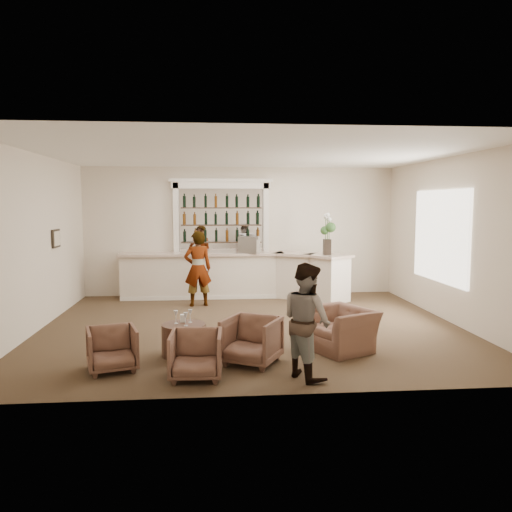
% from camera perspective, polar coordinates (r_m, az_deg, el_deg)
% --- Properties ---
extents(ground, '(8.00, 8.00, 0.00)m').
position_cam_1_polar(ground, '(9.75, -0.53, -8.04)').
color(ground, '#4E3927').
rests_on(ground, ground).
extents(room_shell, '(8.04, 7.02, 3.32)m').
position_cam_1_polar(room_shell, '(10.18, 0.05, 5.84)').
color(room_shell, beige).
rests_on(room_shell, ground).
extents(bar_counter, '(5.72, 1.80, 1.14)m').
position_cam_1_polar(bar_counter, '(12.57, -2.36, -2.21)').
color(bar_counter, white).
rests_on(bar_counter, ground).
extents(back_bar_alcove, '(2.64, 0.25, 3.00)m').
position_cam_1_polar(back_bar_alcove, '(12.85, -3.98, 4.49)').
color(back_bar_alcove, white).
rests_on(back_bar_alcove, ground).
extents(cocktail_table, '(0.69, 0.69, 0.50)m').
position_cam_1_polar(cocktail_table, '(7.98, -8.24, -9.44)').
color(cocktail_table, '#4D3021').
rests_on(cocktail_table, ground).
extents(sommelier, '(0.70, 0.52, 1.75)m').
position_cam_1_polar(sommelier, '(11.60, -6.67, -1.44)').
color(sommelier, gray).
rests_on(sommelier, ground).
extents(guest, '(0.87, 0.95, 1.58)m').
position_cam_1_polar(guest, '(6.86, 5.80, -7.33)').
color(guest, gray).
rests_on(guest, ground).
extents(armchair_left, '(0.84, 0.85, 0.62)m').
position_cam_1_polar(armchair_left, '(7.49, -16.12, -10.17)').
color(armchair_left, brown).
rests_on(armchair_left, ground).
extents(armchair_center, '(0.72, 0.74, 0.65)m').
position_cam_1_polar(armchair_center, '(6.95, -6.88, -11.13)').
color(armchair_center, brown).
rests_on(armchair_center, ground).
extents(armchair_right, '(1.03, 1.03, 0.70)m').
position_cam_1_polar(armchair_right, '(7.48, -0.51, -9.63)').
color(armchair_right, brown).
rests_on(armchair_right, ground).
extents(armchair_far, '(1.29, 1.35, 0.68)m').
position_cam_1_polar(armchair_far, '(8.28, 9.53, -8.25)').
color(armchair_far, brown).
rests_on(armchair_far, ground).
extents(espresso_machine, '(0.57, 0.53, 0.42)m').
position_cam_1_polar(espresso_machine, '(12.43, -0.79, 1.30)').
color(espresso_machine, '#B0B0B5').
rests_on(espresso_machine, bar_counter).
extents(flower_vase, '(0.26, 0.26, 1.00)m').
position_cam_1_polar(flower_vase, '(12.11, 8.15, 2.80)').
color(flower_vase, black).
rests_on(flower_vase, bar_counter).
extents(wine_glass_bar_left, '(0.07, 0.07, 0.21)m').
position_cam_1_polar(wine_glass_bar_left, '(12.47, -0.65, 0.84)').
color(wine_glass_bar_left, white).
rests_on(wine_glass_bar_left, bar_counter).
extents(wine_glass_bar_right, '(0.07, 0.07, 0.21)m').
position_cam_1_polar(wine_glass_bar_right, '(12.47, -0.39, 0.84)').
color(wine_glass_bar_right, white).
rests_on(wine_glass_bar_right, bar_counter).
extents(wine_glass_tbl_a, '(0.07, 0.07, 0.21)m').
position_cam_1_polar(wine_glass_tbl_a, '(7.94, -9.14, -6.91)').
color(wine_glass_tbl_a, white).
rests_on(wine_glass_tbl_a, cocktail_table).
extents(wine_glass_tbl_b, '(0.07, 0.07, 0.21)m').
position_cam_1_polar(wine_glass_tbl_b, '(7.97, -7.53, -6.82)').
color(wine_glass_tbl_b, white).
rests_on(wine_glass_tbl_b, cocktail_table).
extents(wine_glass_tbl_c, '(0.07, 0.07, 0.21)m').
position_cam_1_polar(wine_glass_tbl_c, '(7.77, -8.04, -7.17)').
color(wine_glass_tbl_c, white).
rests_on(wine_glass_tbl_c, cocktail_table).
extents(napkin_holder, '(0.08, 0.08, 0.12)m').
position_cam_1_polar(napkin_holder, '(8.05, -8.36, -7.04)').
color(napkin_holder, white).
rests_on(napkin_holder, cocktail_table).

